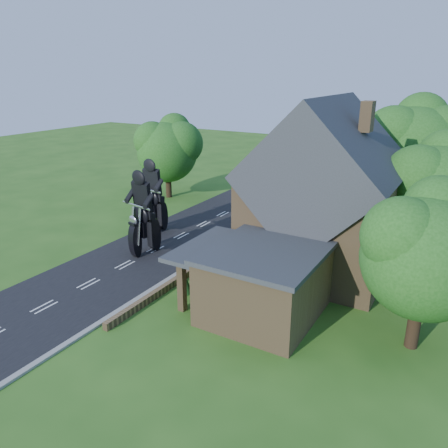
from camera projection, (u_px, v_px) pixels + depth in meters
The scene contains 19 objects.
ground at pixel (125, 265), 27.31m from camera, with size 120.00×120.00×0.00m, color #2B5919.
road at pixel (125, 265), 27.31m from camera, with size 7.00×80.00×0.02m, color black.
kerb at pixel (172, 277), 25.54m from camera, with size 0.30×80.00×0.12m, color gray.
garden_wall at pixel (225, 249), 29.24m from camera, with size 0.30×22.00×0.40m, color brown.
house at pixel (324, 199), 25.71m from camera, with size 9.54×8.64×10.24m.
annex at pixel (262, 281), 21.34m from camera, with size 7.05×5.94×3.44m.
tree_annex_side at pixel (436, 249), 17.61m from camera, with size 5.64×5.20×7.48m.
tree_house_right at pixel (446, 189), 24.60m from camera, with size 6.51×6.00×8.40m.
tree_behind_house at pixel (420, 148), 31.56m from camera, with size 7.81×7.20×10.08m.
tree_behind_left at pixel (341, 146), 35.41m from camera, with size 6.94×6.40×9.16m.
tree_far_road at pixel (171, 147), 40.47m from camera, with size 6.08×5.60×7.84m.
shrub_a at pixel (185, 283), 23.77m from camera, with size 0.90×0.90×1.10m, color #113815.
shrub_b at pixel (209, 267), 25.80m from camera, with size 0.90×0.90×1.10m, color #113815.
shrub_c at pixel (230, 252), 27.83m from camera, with size 0.90×0.90×1.10m, color #113815.
shrub_d at pixel (264, 229), 31.90m from camera, with size 0.90×0.90×1.10m, color #113815.
shrub_e at pixel (278, 220), 33.93m from camera, with size 0.90×0.90×1.10m, color #113815.
shrub_f at pixel (290, 211), 35.96m from camera, with size 0.90×0.90×1.10m, color #113815.
motorcycle_lead at pixel (145, 242), 28.79m from camera, with size 0.46×1.82×1.70m, color black, non-canonical shape.
motorcycle_follow at pixel (155, 222), 32.62m from camera, with size 0.46×1.80×1.68m, color black, non-canonical shape.
Camera 1 is at (18.03, -18.30, 11.45)m, focal length 35.00 mm.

